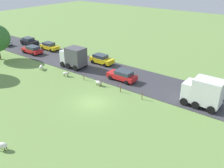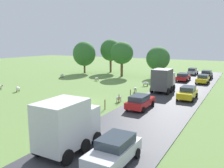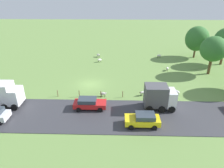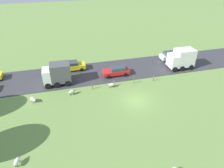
{
  "view_description": "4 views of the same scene",
  "coord_description": "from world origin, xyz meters",
  "views": [
    {
      "loc": [
        -20.29,
        -18.62,
        15.38
      ],
      "look_at": [
        3.6,
        -0.41,
        1.38
      ],
      "focal_mm": 39.55,
      "sensor_mm": 36.0,
      "label": 1
    },
    {
      "loc": [
        17.61,
        -23.16,
        7.43
      ],
      "look_at": [
        2.63,
        3.91,
        1.93
      ],
      "focal_mm": 37.96,
      "sensor_mm": 36.0,
      "label": 2
    },
    {
      "loc": [
        32.11,
        4.8,
        15.67
      ],
      "look_at": [
        2.32,
        3.95,
        1.23
      ],
      "focal_mm": 32.12,
      "sensor_mm": 36.0,
      "label": 3
    },
    {
      "loc": [
        -21.83,
        9.27,
        17.7
      ],
      "look_at": [
        3.39,
        2.81,
        1.21
      ],
      "focal_mm": 32.53,
      "sensor_mm": 36.0,
      "label": 4
    }
  ],
  "objects": [
    {
      "name": "ground_plane",
      "position": [
        0.0,
        0.0,
        0.0
      ],
      "size": [
        160.0,
        160.0,
        0.0
      ],
      "primitive_type": "plane",
      "color": "#6B8E47"
    },
    {
      "name": "road_strip",
      "position": [
        9.58,
        0.0,
        0.03
      ],
      "size": [
        8.0,
        80.0,
        0.06
      ],
      "primitive_type": "cube",
      "color": "#38383D",
      "rests_on": "ground_plane"
    },
    {
      "name": "sheep_0",
      "position": [
        4.34,
        2.62,
        0.5
      ],
      "size": [
        0.56,
        1.11,
        0.75
      ],
      "color": "beige",
      "rests_on": "ground_plane"
    },
    {
      "name": "sheep_2",
      "position": [
        -7.02,
        15.21,
        0.49
      ],
      "size": [
        1.12,
        0.72,
        0.72
      ],
      "color": "white",
      "rests_on": "ground_plane"
    },
    {
      "name": "sheep_5",
      "position": [
        3.84,
        8.9,
        0.52
      ],
      "size": [
        0.84,
        1.15,
        0.76
      ],
      "color": "silver",
      "rests_on": "ground_plane"
    },
    {
      "name": "sheep_6",
      "position": [
        3.36,
        14.41,
        0.5
      ],
      "size": [
        1.22,
        1.1,
        0.76
      ],
      "color": "white",
      "rests_on": "ground_plane"
    },
    {
      "name": "fence_post_0",
      "position": [
        4.53,
        -4.59,
        0.54
      ],
      "size": [
        0.12,
        0.12,
        1.07
      ],
      "primitive_type": "cylinder",
      "color": "brown",
      "rests_on": "ground_plane"
    },
    {
      "name": "fence_post_1",
      "position": [
        4.53,
        -1.16,
        0.57
      ],
      "size": [
        0.12,
        0.12,
        1.13
      ],
      "primitive_type": "cylinder",
      "color": "brown",
      "rests_on": "ground_plane"
    },
    {
      "name": "fence_post_2",
      "position": [
        4.53,
        2.27,
        0.52
      ],
      "size": [
        0.12,
        0.12,
        1.04
      ],
      "primitive_type": "cylinder",
      "color": "brown",
      "rests_on": "ground_plane"
    },
    {
      "name": "fence_post_3",
      "position": [
        4.53,
        5.7,
        0.53
      ],
      "size": [
        0.12,
        0.12,
        1.06
      ],
      "primitive_type": "cylinder",
      "color": "brown",
      "rests_on": "ground_plane"
    },
    {
      "name": "truck_0",
      "position": [
        7.49,
        10.71,
        1.89
      ],
      "size": [
        2.71,
        4.28,
        3.5
      ],
      "color": "white",
      "rests_on": "road_strip"
    },
    {
      "name": "truck_1",
      "position": [
        7.54,
        -11.31,
        1.94
      ],
      "size": [
        2.73,
        4.54,
        3.6
      ],
      "color": "white",
      "rests_on": "road_strip"
    },
    {
      "name": "car_3",
      "position": [
        11.62,
        8.06,
        0.91
      ],
      "size": [
        2.1,
        4.34,
        1.64
      ],
      "color": "yellow",
      "rests_on": "road_strip"
    },
    {
      "name": "car_4",
      "position": [
        7.9,
        0.9,
        0.88
      ],
      "size": [
        2.1,
        4.58,
        1.56
      ],
      "color": "red",
      "rests_on": "road_strip"
    },
    {
      "name": "car_5",
      "position": [
        11.17,
        -11.28,
        0.92
      ],
      "size": [
        2.17,
        4.35,
        1.66
      ],
      "color": "silver",
      "rests_on": "road_strip"
    }
  ]
}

